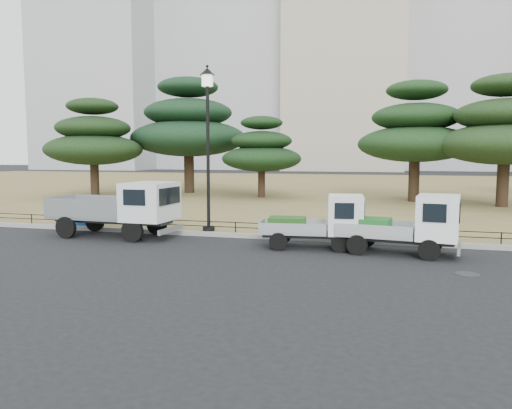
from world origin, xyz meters
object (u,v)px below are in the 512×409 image
(truck_large, at_px, (120,206))
(truck_kei_front, at_px, (320,222))
(truck_kei_rear, at_px, (407,225))
(tarp_pile, at_px, (78,216))
(street_lamp, at_px, (208,122))

(truck_large, distance_m, truck_kei_front, 7.43)
(truck_kei_rear, relative_size, tarp_pile, 2.46)
(truck_kei_rear, xyz_separation_m, tarp_pile, (-13.05, 2.08, -0.41))
(truck_kei_rear, bearing_deg, tarp_pile, 178.36)
(truck_large, xyz_separation_m, truck_kei_rear, (10.12, -0.52, -0.21))
(truck_kei_front, bearing_deg, truck_large, 171.82)
(truck_large, xyz_separation_m, street_lamp, (2.94, 1.36, 3.12))
(street_lamp, bearing_deg, tarp_pile, 178.00)
(truck_kei_front, distance_m, truck_kei_rear, 2.72)
(truck_large, xyz_separation_m, truck_kei_front, (7.42, -0.21, -0.27))
(truck_large, relative_size, truck_kei_rear, 1.29)
(tarp_pile, bearing_deg, truck_kei_rear, -9.07)
(truck_kei_front, bearing_deg, truck_kei_rear, -12.90)
(truck_large, bearing_deg, tarp_pile, 153.65)
(truck_kei_rear, distance_m, street_lamp, 8.13)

